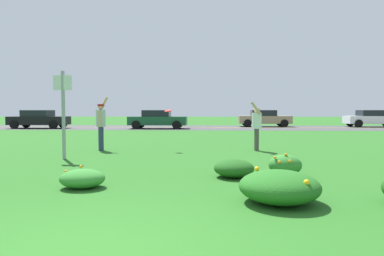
{
  "coord_description": "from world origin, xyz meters",
  "views": [
    {
      "loc": [
        1.3,
        -3.37,
        1.47
      ],
      "look_at": [
        0.73,
        7.61,
        0.91
      ],
      "focal_mm": 32.99,
      "sensor_mm": 36.0,
      "label": 1
    }
  ],
  "objects_px": {
    "sign_post_near_path": "(63,106)",
    "car_white_rightmost": "(372,118)",
    "person_catcher_white_shirt": "(257,125)",
    "car_black_leftmost": "(39,119)",
    "car_tan_center_right": "(264,118)",
    "person_thrower_red_cap_gray_shirt": "(101,122)",
    "car_dark_green_center_left": "(158,119)",
    "frisbee_red": "(168,111)"
  },
  "relations": [
    {
      "from": "sign_post_near_path",
      "to": "car_dark_green_center_left",
      "type": "bearing_deg",
      "value": 89.11
    },
    {
      "from": "car_tan_center_right",
      "to": "frisbee_red",
      "type": "bearing_deg",
      "value": -108.69
    },
    {
      "from": "person_catcher_white_shirt",
      "to": "frisbee_red",
      "type": "relative_size",
      "value": 6.66
    },
    {
      "from": "car_black_leftmost",
      "to": "car_tan_center_right",
      "type": "distance_m",
      "value": 18.77
    },
    {
      "from": "person_catcher_white_shirt",
      "to": "car_white_rightmost",
      "type": "distance_m",
      "value": 22.16
    },
    {
      "from": "person_thrower_red_cap_gray_shirt",
      "to": "frisbee_red",
      "type": "relative_size",
      "value": 7.35
    },
    {
      "from": "sign_post_near_path",
      "to": "car_tan_center_right",
      "type": "height_order",
      "value": "sign_post_near_path"
    },
    {
      "from": "frisbee_red",
      "to": "car_tan_center_right",
      "type": "xyz_separation_m",
      "value": [
        6.25,
        18.49,
        -0.7
      ]
    },
    {
      "from": "sign_post_near_path",
      "to": "car_white_rightmost",
      "type": "xyz_separation_m",
      "value": [
        18.38,
        20.84,
        -0.85
      ]
    },
    {
      "from": "person_catcher_white_shirt",
      "to": "frisbee_red",
      "type": "bearing_deg",
      "value": -178.55
    },
    {
      "from": "person_thrower_red_cap_gray_shirt",
      "to": "person_catcher_white_shirt",
      "type": "distance_m",
      "value": 5.63
    },
    {
      "from": "person_catcher_white_shirt",
      "to": "car_tan_center_right",
      "type": "xyz_separation_m",
      "value": [
        3.06,
        18.41,
        -0.2
      ]
    },
    {
      "from": "car_dark_green_center_left",
      "to": "car_tan_center_right",
      "type": "distance_m",
      "value": 9.59
    },
    {
      "from": "frisbee_red",
      "to": "car_tan_center_right",
      "type": "distance_m",
      "value": 19.53
    },
    {
      "from": "car_black_leftmost",
      "to": "car_white_rightmost",
      "type": "bearing_deg",
      "value": 7.61
    },
    {
      "from": "sign_post_near_path",
      "to": "person_catcher_white_shirt",
      "type": "height_order",
      "value": "sign_post_near_path"
    },
    {
      "from": "person_catcher_white_shirt",
      "to": "car_black_leftmost",
      "type": "bearing_deg",
      "value": 136.2
    },
    {
      "from": "sign_post_near_path",
      "to": "car_black_leftmost",
      "type": "xyz_separation_m",
      "value": [
        -9.29,
        17.15,
        -0.85
      ]
    },
    {
      "from": "frisbee_red",
      "to": "car_dark_green_center_left",
      "type": "bearing_deg",
      "value": 99.95
    },
    {
      "from": "sign_post_near_path",
      "to": "car_dark_green_center_left",
      "type": "distance_m",
      "value": 17.17
    },
    {
      "from": "person_thrower_red_cap_gray_shirt",
      "to": "car_dark_green_center_left",
      "type": "height_order",
      "value": "person_thrower_red_cap_gray_shirt"
    },
    {
      "from": "person_catcher_white_shirt",
      "to": "car_black_leftmost",
      "type": "xyz_separation_m",
      "value": [
        -15.34,
        14.71,
        -0.2
      ]
    },
    {
      "from": "person_thrower_red_cap_gray_shirt",
      "to": "car_dark_green_center_left",
      "type": "distance_m",
      "value": 14.9
    },
    {
      "from": "car_white_rightmost",
      "to": "person_thrower_red_cap_gray_shirt",
      "type": "bearing_deg",
      "value": -133.98
    },
    {
      "from": "sign_post_near_path",
      "to": "car_black_leftmost",
      "type": "bearing_deg",
      "value": 118.45
    },
    {
      "from": "person_catcher_white_shirt",
      "to": "car_dark_green_center_left",
      "type": "xyz_separation_m",
      "value": [
        -5.79,
        14.71,
        -0.2
      ]
    },
    {
      "from": "person_thrower_red_cap_gray_shirt",
      "to": "car_tan_center_right",
      "type": "distance_m",
      "value": 20.53
    },
    {
      "from": "car_tan_center_right",
      "to": "car_black_leftmost",
      "type": "bearing_deg",
      "value": -168.64
    },
    {
      "from": "person_thrower_red_cap_gray_shirt",
      "to": "car_tan_center_right",
      "type": "height_order",
      "value": "person_thrower_red_cap_gray_shirt"
    },
    {
      "from": "person_thrower_red_cap_gray_shirt",
      "to": "person_catcher_white_shirt",
      "type": "xyz_separation_m",
      "value": [
        5.62,
        0.19,
        -0.09
      ]
    },
    {
      "from": "sign_post_near_path",
      "to": "person_thrower_red_cap_gray_shirt",
      "type": "height_order",
      "value": "sign_post_near_path"
    },
    {
      "from": "person_catcher_white_shirt",
      "to": "car_dark_green_center_left",
      "type": "relative_size",
      "value": 0.39
    },
    {
      "from": "car_black_leftmost",
      "to": "car_dark_green_center_left",
      "type": "height_order",
      "value": "same"
    },
    {
      "from": "person_thrower_red_cap_gray_shirt",
      "to": "car_tan_center_right",
      "type": "bearing_deg",
      "value": 64.97
    },
    {
      "from": "car_black_leftmost",
      "to": "car_white_rightmost",
      "type": "xyz_separation_m",
      "value": [
        27.67,
        3.7,
        0.0
      ]
    },
    {
      "from": "sign_post_near_path",
      "to": "person_thrower_red_cap_gray_shirt",
      "type": "relative_size",
      "value": 1.34
    },
    {
      "from": "person_thrower_red_cap_gray_shirt",
      "to": "car_dark_green_center_left",
      "type": "relative_size",
      "value": 0.44
    },
    {
      "from": "sign_post_near_path",
      "to": "frisbee_red",
      "type": "relative_size",
      "value": 9.84
    },
    {
      "from": "frisbee_red",
      "to": "sign_post_near_path",
      "type": "bearing_deg",
      "value": -140.55
    },
    {
      "from": "frisbee_red",
      "to": "car_black_leftmost",
      "type": "xyz_separation_m",
      "value": [
        -12.15,
        14.79,
        -0.7
      ]
    },
    {
      "from": "sign_post_near_path",
      "to": "car_white_rightmost",
      "type": "distance_m",
      "value": 27.8
    },
    {
      "from": "sign_post_near_path",
      "to": "car_black_leftmost",
      "type": "relative_size",
      "value": 0.58
    }
  ]
}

